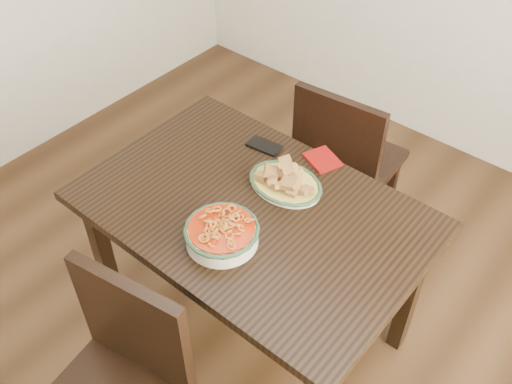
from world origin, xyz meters
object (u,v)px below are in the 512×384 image
Objects in this scene: chair_near at (120,379)px; noodle_bowl at (222,232)px; dining_table at (253,225)px; chair_far at (344,158)px; smartphone at (265,146)px; fish_plate at (286,177)px.

chair_near reaches higher than noodle_bowl.
dining_table is 0.24m from noodle_bowl.
chair_far is at bearing 94.26° from noodle_bowl.
chair_far and chair_near have the same top height.
noodle_bowl is (0.07, -0.90, 0.29)m from chair_far.
noodle_bowl is at bearing 89.26° from chair_far.
smartphone is at bearing 65.80° from chair_far.
dining_table is 0.22m from fish_plate.
smartphone is at bearing 122.00° from dining_table.
fish_plate is (0.06, -0.54, 0.30)m from chair_far.
noodle_bowl reaches higher than dining_table.
dining_table is 4.31× the size of fish_plate.
chair_near is 1.03m from smartphone.
smartphone is at bearing 92.13° from chair_near.
chair_near is 0.58m from noodle_bowl.
chair_near is 6.46× the size of smartphone.
fish_plate is at bearing 80.15° from chair_near.
smartphone is (-0.21, 0.49, -0.04)m from noodle_bowl.
noodle_bowl is (0.00, -0.36, -0.00)m from fish_plate.
chair_near is at bearing -85.70° from smartphone.
fish_plate is at bearing -39.29° from smartphone.
noodle_bowl is (0.01, 0.50, 0.29)m from chair_near.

